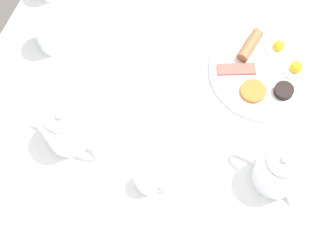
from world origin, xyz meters
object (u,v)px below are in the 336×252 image
creamer_jug (149,181)px  fork_by_plate (113,43)px  breakfast_plate (266,70)px  teapot_far (278,169)px  water_glass_tall (50,31)px  teapot_near (67,129)px  fork_spare (69,233)px

creamer_jug → fork_by_plate: bearing=123.7°
fork_by_plate → breakfast_plate: bearing=6.4°
breakfast_plate → teapot_far: size_ratio=1.51×
teapot_far → creamer_jug: 0.28m
teapot_far → water_glass_tall: teapot_far is taller
teapot_near → water_glass_tall: (-0.15, 0.23, -0.00)m
teapot_near → teapot_far: 0.46m
breakfast_plate → teapot_near: size_ratio=1.45×
fork_spare → teapot_near: bearing=112.7°
water_glass_tall → fork_spare: (0.23, -0.43, -0.05)m
breakfast_plate → fork_by_plate: 0.39m
breakfast_plate → water_glass_tall: water_glass_tall is taller
breakfast_plate → creamer_jug: bearing=-115.2°
breakfast_plate → fork_by_plate: bearing=-173.6°
teapot_near → water_glass_tall: size_ratio=1.86×
teapot_near → teapot_far: bearing=-160.5°
water_glass_tall → fork_by_plate: 0.16m
water_glass_tall → fork_spare: bearing=-61.6°
breakfast_plate → water_glass_tall: bearing=-170.1°
fork_spare → teapot_far: bearing=34.3°
teapot_near → fork_spare: size_ratio=1.19×
breakfast_plate → teapot_near: (-0.38, -0.32, 0.04)m
teapot_near → fork_by_plate: (-0.01, 0.27, -0.05)m
water_glass_tall → fork_by_plate: water_glass_tall is taller
breakfast_plate → water_glass_tall: size_ratio=2.71×
teapot_near → breakfast_plate: bearing=-127.6°
teapot_near → creamer_jug: 0.21m
fork_by_plate → fork_spare: same height
fork_by_plate → fork_spare: size_ratio=1.03×
teapot_near → teapot_far: size_ratio=1.04×
fork_by_plate → teapot_far: bearing=-25.0°
creamer_jug → teapot_near: bearing=167.4°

